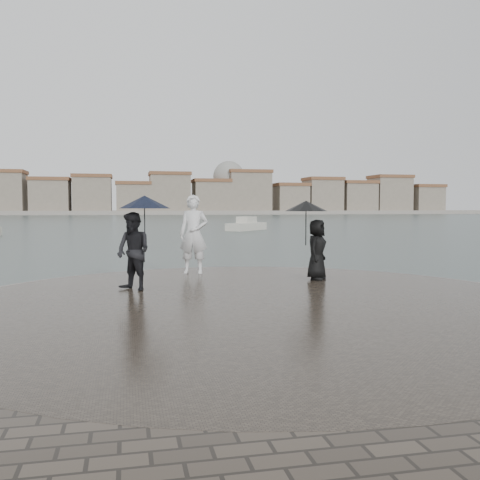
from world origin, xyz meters
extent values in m
plane|color=#2B3835|center=(0.00, 0.00, 0.00)|extent=(400.00, 400.00, 0.00)
cylinder|color=gray|center=(0.00, 3.50, 0.16)|extent=(12.50, 12.50, 0.32)
cylinder|color=#2D261E|center=(0.00, 3.50, 0.18)|extent=(11.90, 11.90, 0.36)
imported|color=silver|center=(-0.59, 8.02, 1.42)|extent=(0.89, 0.72, 2.12)
imported|color=black|center=(-2.22, 5.35, 1.20)|extent=(1.02, 1.03, 1.68)
cylinder|color=black|center=(-1.97, 5.45, 1.71)|extent=(0.02, 0.02, 0.90)
cone|color=black|center=(-1.97, 5.45, 2.26)|extent=(1.14, 1.14, 0.28)
imported|color=black|center=(2.22, 6.12, 1.10)|extent=(0.81, 0.87, 1.49)
cylinder|color=black|center=(1.97, 6.22, 1.66)|extent=(0.02, 0.02, 0.90)
cone|color=black|center=(1.97, 6.22, 2.18)|extent=(1.04, 1.04, 0.26)
cube|color=gray|center=(0.00, 163.00, 0.60)|extent=(260.00, 20.00, 1.20)
cube|color=gray|center=(-37.00, 160.00, 6.00)|extent=(12.00, 10.00, 12.00)
cube|color=brown|center=(-37.00, 160.00, 12.50)|extent=(12.60, 10.60, 1.00)
cube|color=gray|center=(-24.00, 160.00, 5.00)|extent=(11.00, 10.00, 10.00)
cube|color=brown|center=(-24.00, 160.00, 10.50)|extent=(11.60, 10.60, 1.00)
cube|color=gray|center=(-12.00, 160.00, 5.50)|extent=(11.00, 10.00, 11.00)
cube|color=brown|center=(-12.00, 160.00, 11.50)|extent=(11.60, 10.60, 1.00)
cube|color=gray|center=(0.00, 160.00, 4.50)|extent=(10.00, 10.00, 9.00)
cube|color=brown|center=(0.00, 160.00, 9.50)|extent=(10.60, 10.60, 1.00)
cube|color=gray|center=(11.00, 160.00, 6.00)|extent=(12.00, 10.00, 12.00)
cube|color=brown|center=(11.00, 160.00, 12.50)|extent=(12.60, 10.60, 1.00)
cube|color=gray|center=(24.00, 160.00, 5.00)|extent=(11.00, 10.00, 10.00)
cube|color=brown|center=(24.00, 160.00, 10.50)|extent=(11.60, 10.60, 1.00)
cube|color=gray|center=(36.00, 160.00, 6.50)|extent=(13.00, 10.00, 13.00)
cube|color=brown|center=(36.00, 160.00, 13.50)|extent=(13.60, 10.60, 1.00)
cube|color=gray|center=(50.00, 160.00, 4.50)|extent=(10.00, 10.00, 9.00)
cube|color=brown|center=(50.00, 160.00, 9.50)|extent=(10.60, 10.60, 1.00)
cube|color=gray|center=(61.00, 160.00, 5.50)|extent=(11.00, 10.00, 11.00)
cube|color=brown|center=(61.00, 160.00, 11.50)|extent=(11.60, 10.60, 1.00)
cube|color=gray|center=(73.00, 160.00, 5.00)|extent=(11.00, 10.00, 10.00)
cube|color=brown|center=(73.00, 160.00, 10.50)|extent=(11.60, 10.60, 1.00)
cube|color=gray|center=(85.00, 160.00, 6.00)|extent=(12.00, 10.00, 12.00)
cube|color=brown|center=(85.00, 160.00, 12.50)|extent=(12.60, 10.60, 1.00)
cube|color=gray|center=(98.00, 160.00, 4.50)|extent=(10.00, 10.00, 9.00)
cube|color=brown|center=(98.00, 160.00, 9.50)|extent=(10.60, 10.60, 1.00)
sphere|color=gray|center=(30.00, 162.00, 12.00)|extent=(10.00, 10.00, 10.00)
cube|color=beige|center=(8.77, 42.80, 0.25)|extent=(4.77, 5.23, 0.90)
cube|color=beige|center=(8.77, 42.80, 0.85)|extent=(2.21, 2.30, 0.90)
camera|label=1|loc=(-2.38, -6.29, 2.14)|focal=40.00mm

